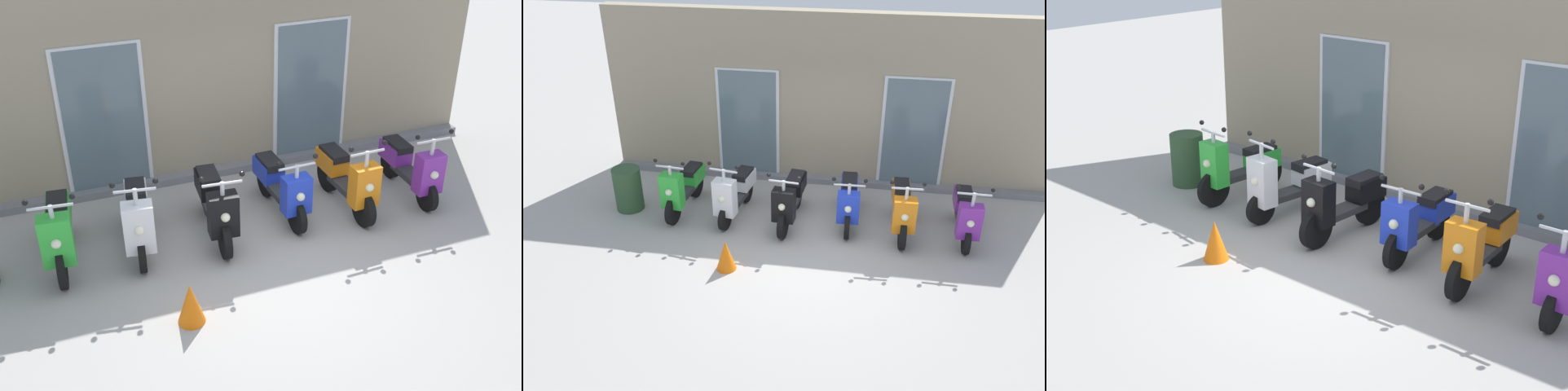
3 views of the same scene
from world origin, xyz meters
TOP-DOWN VIEW (x-y plane):
  - ground_plane at (0.00, 0.00)m, footprint 40.00×40.00m
  - storefront_facade at (0.00, 2.77)m, footprint 8.94×0.50m
  - scooter_green at (-2.54, 1.01)m, footprint 0.58×1.58m
  - scooter_white at (-1.55, 0.97)m, footprint 0.61×1.48m
  - scooter_black at (-0.51, 0.92)m, footprint 0.58×1.60m
  - scooter_blue at (0.52, 1.11)m, footprint 0.60×1.57m
  - scooter_orange at (1.46, 0.91)m, footprint 0.58×1.57m
  - scooter_purple at (2.54, 0.93)m, footprint 0.61×1.50m
  - trash_bin at (-3.59, 0.91)m, footprint 0.52×0.52m
  - traffic_cone at (-1.31, -0.65)m, footprint 0.32×0.32m

SIDE VIEW (x-z plane):
  - ground_plane at x=0.00m, z-range 0.00..0.00m
  - traffic_cone at x=-1.31m, z-range 0.00..0.52m
  - trash_bin at x=-3.59m, z-range 0.00..0.83m
  - scooter_blue at x=0.52m, z-range -0.11..1.03m
  - scooter_purple at x=2.54m, z-range -0.15..1.08m
  - scooter_black at x=-0.51m, z-range -0.12..1.09m
  - scooter_orange at x=1.46m, z-range -0.14..1.11m
  - scooter_white at x=-1.55m, z-range -0.15..1.14m
  - scooter_green at x=-2.54m, z-range -0.13..1.12m
  - storefront_facade at x=0.00m, z-range -0.06..3.35m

